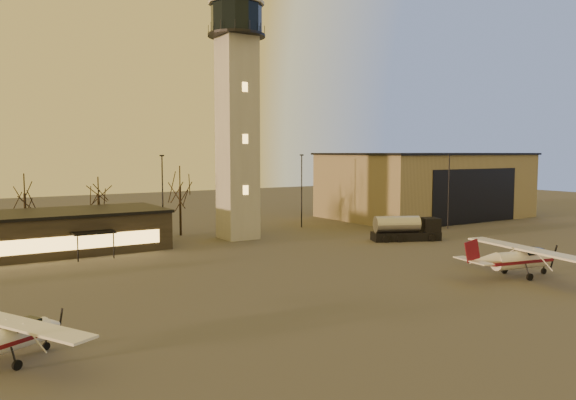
% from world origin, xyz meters
% --- Properties ---
extents(ground, '(220.00, 220.00, 0.00)m').
position_xyz_m(ground, '(0.00, 0.00, 0.00)').
color(ground, '#3E3C39').
rests_on(ground, ground).
extents(control_tower, '(6.80, 6.80, 32.60)m').
position_xyz_m(control_tower, '(0.00, 30.00, 16.33)').
color(control_tower, '#9E9B95').
rests_on(control_tower, ground).
extents(hangar, '(30.60, 20.60, 10.30)m').
position_xyz_m(hangar, '(36.00, 33.98, 5.15)').
color(hangar, '#948560').
rests_on(hangar, ground).
extents(terminal, '(25.40, 12.20, 4.30)m').
position_xyz_m(terminal, '(-21.99, 31.98, 2.16)').
color(terminal, black).
rests_on(terminal, ground).
extents(light_poles, '(58.50, 12.25, 10.14)m').
position_xyz_m(light_poles, '(0.50, 31.00, 5.41)').
color(light_poles, black).
rests_on(light_poles, ground).
extents(tree_row, '(37.20, 9.20, 8.80)m').
position_xyz_m(tree_row, '(-13.70, 39.16, 5.94)').
color(tree_row, black).
rests_on(tree_row, ground).
extents(cessna_front, '(10.12, 12.73, 3.50)m').
position_xyz_m(cessna_front, '(10.52, -1.52, 1.20)').
color(cessna_front, silver).
rests_on(cessna_front, ground).
extents(cessna_rear, '(8.46, 10.03, 2.92)m').
position_xyz_m(cessna_rear, '(-28.32, 0.21, 1.00)').
color(cessna_rear, white).
rests_on(cessna_rear, ground).
extents(fuel_truck, '(8.28, 5.30, 2.98)m').
position_xyz_m(fuel_truck, '(15.97, 17.78, 1.18)').
color(fuel_truck, black).
rests_on(fuel_truck, ground).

